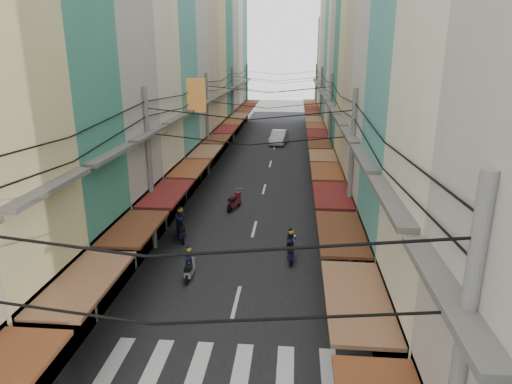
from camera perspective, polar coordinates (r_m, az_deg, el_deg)
The scene contains 15 objects.
ground at distance 20.83m, azimuth -1.76°, elevation -10.78°, with size 160.00×160.00×0.00m, color slate.
road at distance 39.56m, azimuth 1.64°, elevation 2.84°, with size 10.00×80.00×0.02m, color black.
sidewalk_left at distance 40.45m, azimuth -7.61°, elevation 3.04°, with size 3.00×80.00×0.06m, color slate.
sidewalk_right at distance 39.72m, azimuth 11.05°, elevation 2.61°, with size 3.00×80.00×0.06m, color slate.
crosswalk at distance 15.81m, azimuth -4.49°, elevation -20.85°, with size 7.55×2.40×0.01m.
building_row_left at distance 36.29m, azimuth -11.73°, elevation 16.81°, with size 7.80×67.67×23.70m.
building_row_right at distance 35.19m, azimuth 14.91°, elevation 16.01°, with size 7.80×68.98×22.59m.
utility_poles at distance 33.52m, azimuth 1.20°, elevation 11.69°, with size 10.20×66.13×8.20m.
white_car at distance 50.94m, azimuth 2.86°, elevation 6.04°, with size 5.25×2.06×1.85m, color white.
bicycle at distance 19.83m, azimuth 17.20°, elevation -13.15°, with size 0.58×1.54×1.06m, color black.
moving_scooters at distance 23.95m, azimuth -2.66°, elevation -5.54°, with size 8.05×11.31×1.90m.
parked_scooters at distance 18.42m, azimuth 9.50°, elevation -13.34°, with size 12.90×14.64×1.01m.
pedestrians at distance 22.40m, azimuth -13.15°, elevation -6.25°, with size 13.97×22.83×2.25m.
market_umbrella at distance 18.96m, azimuth 15.48°, elevation -7.12°, with size 2.33×2.33×2.45m.
traffic_sign at distance 20.60m, azimuth 11.79°, elevation -5.14°, with size 0.10×0.62×2.85m.
Camera 1 is at (2.24, -18.28, 9.73)m, focal length 32.00 mm.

